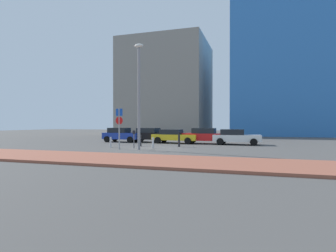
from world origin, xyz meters
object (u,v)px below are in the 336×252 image
parked_car_yellow (174,136)px  parked_car_red (206,136)px  street_lamp (139,88)px  traffic_bollard_far (153,143)px  parking_meter (134,137)px  traffic_bollard_mid (179,140)px  parked_car_white (236,137)px  parking_sign_post (119,123)px  traffic_bollard_edge (111,142)px  parked_car_blue (121,135)px  traffic_bollard_near (141,141)px  parked_car_black (149,135)px

parked_car_yellow → parked_car_red: (3.13, 0.30, 0.07)m
street_lamp → traffic_bollard_far: size_ratio=9.34×
parking_meter → traffic_bollard_mid: (3.02, 2.48, -0.37)m
street_lamp → traffic_bollard_mid: size_ratio=7.36×
parked_car_white → parking_sign_post: 11.11m
traffic_bollard_edge → traffic_bollard_mid: bearing=24.4°
parked_car_yellow → traffic_bollard_edge: 7.24m
traffic_bollard_far → parking_sign_post: bearing=-141.8°
parked_car_red → street_lamp: street_lamp is taller
parked_car_blue → parked_car_white: (11.86, -0.16, -0.04)m
traffic_bollard_mid → parking_meter: bearing=-140.6°
parked_car_blue → parked_car_white: 11.86m
traffic_bollard_near → traffic_bollard_mid: bearing=10.4°
parking_sign_post → street_lamp: (1.52, 0.25, 2.64)m
traffic_bollard_mid → traffic_bollard_far: 2.55m
parked_car_yellow → parked_car_red: parked_car_red is taller
parking_sign_post → street_lamp: bearing=9.3°
street_lamp → traffic_bollard_far: (0.59, 1.41, -4.18)m
parking_meter → traffic_bollard_mid: parking_meter is taller
parked_car_white → traffic_bollard_far: parked_car_white is taller
parked_car_black → parked_car_white: (8.96, -0.75, -0.04)m
parked_car_white → traffic_bollard_near: parked_car_white is taller
traffic_bollard_near → traffic_bollard_edge: 2.59m
parking_sign_post → parking_meter: 1.71m
street_lamp → traffic_bollard_mid: (2.19, 3.40, -4.07)m
parked_car_red → street_lamp: 9.31m
parked_car_white → parking_meter: bearing=-139.5°
parked_car_blue → traffic_bollard_far: size_ratio=4.66×
parked_car_yellow → parked_car_white: 5.96m
parked_car_yellow → traffic_bollard_far: (-0.04, -5.91, -0.29)m
parked_car_white → street_lamp: size_ratio=0.55×
parked_car_red → parking_meter: parked_car_red is taller
traffic_bollard_mid → parked_car_blue: bearing=151.7°
parked_car_blue → traffic_bollard_mid: parked_car_blue is taller
parked_car_yellow → traffic_bollard_mid: parked_car_yellow is taller
traffic_bollard_far → street_lamp: bearing=-112.7°
traffic_bollard_edge → parking_meter: bearing=-3.6°
parking_meter → traffic_bollard_mid: 3.93m
traffic_bollard_far → parked_car_red: bearing=62.9°
parked_car_blue → traffic_bollard_mid: size_ratio=3.67×
street_lamp → traffic_bollard_edge: (-2.98, 1.05, -4.18)m
parked_car_blue → parked_car_white: parked_car_blue is taller
parked_car_yellow → traffic_bollard_mid: 4.22m
parking_sign_post → traffic_bollard_edge: 2.49m
traffic_bollard_edge → traffic_bollard_near: bearing=42.5°
parked_car_white → parked_car_black: bearing=175.2°
parked_car_blue → parking_sign_post: parking_sign_post is taller
parked_car_white → street_lamp: 10.53m
traffic_bollard_edge → parked_car_blue: bearing=109.8°
parked_car_white → street_lamp: bearing=-132.3°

